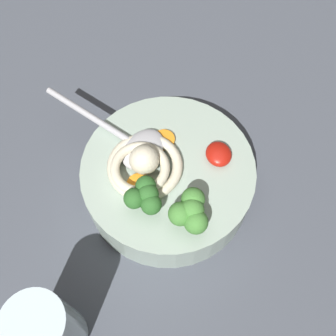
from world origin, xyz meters
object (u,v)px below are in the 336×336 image
Objects in this scene: soup_bowl at (168,179)px; drinking_glass at (48,330)px; noodle_pile at (144,165)px; soup_spoon at (134,143)px.

soup_bowl is 1.82× the size of drinking_glass.
soup_bowl is at bearing 78.96° from noodle_pile.
drinking_glass is (14.30, -13.60, -1.38)cm from noodle_pile.
drinking_glass is at bearing -43.56° from noodle_pile.
noodle_pile is 0.85× the size of drinking_glass.
drinking_glass reaches higher than noodle_pile.
soup_spoon is (-3.40, -0.42, -0.42)cm from noodle_pile.
soup_bowl is 6.20cm from soup_spoon.
drinking_glass is at bearing 104.82° from soup_spoon.
soup_spoon is 22.09cm from drinking_glass.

